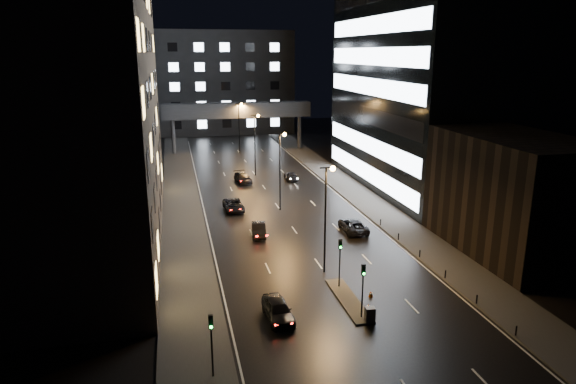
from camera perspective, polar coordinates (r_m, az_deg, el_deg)
name	(u,v)px	position (r m, az deg, el deg)	size (l,w,h in m)	color
ground	(264,187)	(78.21, -2.69, 0.54)	(160.00, 160.00, 0.00)	black
sidewalk_left	(181,201)	(72.27, -11.79, -0.96)	(5.00, 110.00, 0.15)	#383533
sidewalk_right	(353,190)	(76.66, 7.21, 0.19)	(5.00, 110.00, 0.15)	#383533
building_left	(75,51)	(59.24, -22.62, 14.27)	(15.00, 48.00, 40.00)	#2D2319
building_right_low	(513,195)	(56.39, 23.71, -0.29)	(10.00, 18.00, 12.00)	black
building_right_glass	(438,33)	(80.17, 16.32, 16.57)	(20.00, 36.00, 45.00)	black
building_far	(223,82)	(133.34, -7.26, 11.99)	(34.00, 14.00, 25.00)	#333335
skybridge	(237,111)	(105.94, -5.65, 8.96)	(30.00, 3.00, 10.00)	#333335
median_island	(348,300)	(43.63, 6.74, -11.83)	(1.60, 8.00, 0.15)	#383533
traffic_signal_near	(340,255)	(44.52, 5.79, -6.96)	(0.28, 0.34, 4.40)	black
traffic_signal_far	(363,282)	(39.79, 8.32, -9.85)	(0.28, 0.34, 4.40)	black
traffic_signal_corner	(211,337)	(33.18, -8.51, -15.61)	(0.28, 0.34, 4.40)	black
bollard_row	(432,264)	(51.00, 15.70, -7.72)	(0.12, 25.12, 0.90)	black
streetlight_near	(327,205)	(46.49, 4.38, -1.50)	(1.45, 0.50, 10.15)	black
streetlight_mid_a	(281,161)	(65.27, -0.76, 3.45)	(1.45, 0.50, 10.15)	black
streetlight_mid_b	(256,137)	(84.62, -3.60, 6.15)	(1.45, 0.50, 10.15)	black
streetlight_far	(240,121)	(104.21, -5.39, 7.84)	(1.45, 0.50, 10.15)	black
car_away_a	(278,310)	(40.38, -1.12, -12.94)	(1.87, 4.65, 1.58)	black
car_away_b	(259,230)	(57.58, -3.28, -4.19)	(1.52, 4.34, 1.43)	black
car_away_c	(234,205)	(66.85, -6.06, -1.47)	(2.35, 5.10, 1.42)	black
car_away_d	(243,178)	(81.20, -5.04, 1.59)	(2.08, 5.12, 1.49)	black
car_toward_a	(353,225)	(59.24, 7.24, -3.70)	(2.45, 5.31, 1.48)	black
car_toward_b	(291,176)	(82.41, 0.33, 1.78)	(1.78, 4.39, 1.27)	black
utility_cabinet	(370,314)	(40.42, 9.09, -13.26)	(0.75, 0.57, 1.10)	#444446
cone_a	(371,294)	(44.50, 9.19, -11.12)	(0.40, 0.40, 0.49)	#DD590B
cone_b	(368,307)	(42.35, 8.93, -12.50)	(0.36, 0.36, 0.56)	#E1460B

